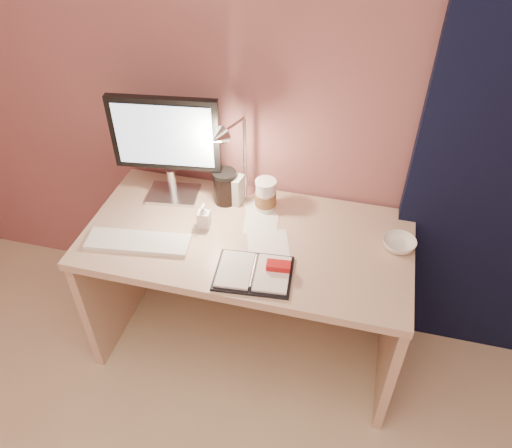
% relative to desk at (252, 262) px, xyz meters
% --- Properties ---
extents(room, '(3.50, 3.50, 3.50)m').
position_rel_desk_xyz_m(room, '(0.95, 0.24, 0.63)').
color(room, '#C6B28E').
rests_on(room, ground).
extents(desk, '(1.40, 0.70, 0.73)m').
position_rel_desk_xyz_m(desk, '(0.00, 0.00, 0.00)').
color(desk, tan).
rests_on(desk, ground).
extents(monitor, '(0.47, 0.20, 0.51)m').
position_rel_desk_xyz_m(monitor, '(-0.41, 0.12, 0.53)').
color(monitor, silver).
rests_on(monitor, desk).
extents(keyboard, '(0.45, 0.18, 0.02)m').
position_rel_desk_xyz_m(keyboard, '(-0.43, -0.23, 0.23)').
color(keyboard, white).
rests_on(keyboard, desk).
extents(planner, '(0.32, 0.25, 0.05)m').
position_rel_desk_xyz_m(planner, '(0.09, -0.28, 0.24)').
color(planner, black).
rests_on(planner, desk).
extents(paper_a, '(0.22, 0.22, 0.00)m').
position_rel_desk_xyz_m(paper_a, '(0.10, -0.10, 0.23)').
color(paper_a, white).
rests_on(paper_a, desk).
extents(paper_b, '(0.17, 0.17, 0.00)m').
position_rel_desk_xyz_m(paper_b, '(0.04, 0.02, 0.23)').
color(paper_b, white).
rests_on(paper_b, desk).
extents(paper_c, '(0.18, 0.18, 0.00)m').
position_rel_desk_xyz_m(paper_c, '(0.01, 0.11, 0.23)').
color(paper_c, white).
rests_on(paper_c, desk).
extents(coffee_cup, '(0.10, 0.10, 0.16)m').
position_rel_desk_xyz_m(coffee_cup, '(0.03, 0.13, 0.30)').
color(coffee_cup, silver).
rests_on(coffee_cup, desk).
extents(bowl, '(0.15, 0.15, 0.04)m').
position_rel_desk_xyz_m(bowl, '(0.63, 0.01, 0.25)').
color(bowl, white).
rests_on(bowl, desk).
extents(lotion_bottle, '(0.06, 0.06, 0.12)m').
position_rel_desk_xyz_m(lotion_bottle, '(-0.20, -0.06, 0.28)').
color(lotion_bottle, silver).
rests_on(lotion_bottle, desk).
extents(dark_jar, '(0.10, 0.10, 0.15)m').
position_rel_desk_xyz_m(dark_jar, '(-0.16, 0.14, 0.30)').
color(dark_jar, black).
rests_on(dark_jar, desk).
extents(product_box, '(0.10, 0.09, 0.14)m').
position_rel_desk_xyz_m(product_box, '(-0.13, 0.14, 0.30)').
color(product_box, '#B8B7B3').
rests_on(product_box, desk).
extents(desk_lamp, '(0.16, 0.26, 0.43)m').
position_rel_desk_xyz_m(desk_lamp, '(-0.05, 0.12, 0.49)').
color(desk_lamp, silver).
rests_on(desk_lamp, desk).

